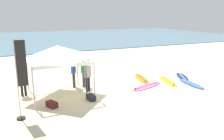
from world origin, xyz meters
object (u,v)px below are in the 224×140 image
object	(u,v)px
surfboard_blue	(191,84)
gear_bag_near_tent	(91,97)
person_green	(84,71)
gear_bag_by_pole	(52,104)
person_red	(23,78)
banner_flag	(21,83)
surfboard_orange	(142,78)
surfboard_navy	(182,77)
person_grey	(88,75)
surfboard_yellow	(168,81)
canopy_tent	(58,52)
person_blue	(74,71)
surfboard_pink	(147,86)

from	to	relation	value
surfboard_blue	gear_bag_near_tent	distance (m)	6.74
person_green	gear_bag_by_pole	distance (m)	3.53
person_green	gear_bag_near_tent	distance (m)	2.53
person_red	banner_flag	distance (m)	3.07
surfboard_orange	surfboard_navy	world-z (taller)	same
person_grey	person_red	bearing A→B (deg)	166.19
person_grey	surfboard_blue	bearing A→B (deg)	-12.34
surfboard_navy	surfboard_orange	bearing A→B (deg)	164.42
surfboard_yellow	banner_flag	bearing A→B (deg)	-168.47
canopy_tent	surfboard_blue	bearing A→B (deg)	-11.04
surfboard_yellow	person_grey	bearing A→B (deg)	176.72
person_blue	surfboard_yellow	bearing A→B (deg)	-14.11
surfboard_orange	person_red	world-z (taller)	person_red
person_grey	person_green	size ratio (longest dim) A/B	1.00
surfboard_navy	surfboard_pink	bearing A→B (deg)	-166.89
surfboard_yellow	surfboard_pink	bearing A→B (deg)	-170.36
canopy_tent	banner_flag	world-z (taller)	banner_flag
surfboard_blue	surfboard_orange	bearing A→B (deg)	132.37
surfboard_pink	person_red	distance (m)	7.20
surfboard_yellow	person_grey	xyz separation A→B (m)	(-5.45, 0.31, 0.95)
surfboard_blue	person_red	size ratio (longest dim) A/B	1.41
person_grey	canopy_tent	bearing A→B (deg)	174.30
surfboard_blue	gear_bag_near_tent	size ratio (longest dim) A/B	4.02
surfboard_yellow	person_grey	size ratio (longest dim) A/B	1.47
gear_bag_by_pole	surfboard_orange	bearing A→B (deg)	20.12
person_grey	person_blue	bearing A→B (deg)	112.54
surfboard_orange	person_blue	distance (m)	4.83
surfboard_orange	gear_bag_near_tent	bearing A→B (deg)	-153.05
surfboard_navy	surfboard_yellow	world-z (taller)	same
surfboard_navy	gear_bag_by_pole	bearing A→B (deg)	-170.39
surfboard_pink	surfboard_orange	xyz separation A→B (m)	(0.66, 1.63, 0.00)
surfboard_pink	person_red	xyz separation A→B (m)	(-6.98, 1.46, 0.95)
surfboard_blue	gear_bag_by_pole	world-z (taller)	gear_bag_by_pole
surfboard_navy	canopy_tent	bearing A→B (deg)	-179.76
person_blue	person_red	xyz separation A→B (m)	(-2.91, -0.35, 0.00)
canopy_tent	surfboard_blue	size ratio (longest dim) A/B	1.29
banner_flag	person_grey	bearing A→B (deg)	30.78
canopy_tent	person_green	size ratio (longest dim) A/B	1.81
surfboard_orange	surfboard_yellow	bearing A→B (deg)	-47.26
person_green	banner_flag	world-z (taller)	banner_flag
surfboard_yellow	person_green	distance (m)	5.60
gear_bag_near_tent	canopy_tent	bearing A→B (deg)	131.31
canopy_tent	gear_bag_near_tent	size ratio (longest dim) A/B	5.17
person_green	gear_bag_by_pole	size ratio (longest dim) A/B	2.85
person_blue	gear_bag_by_pole	bearing A→B (deg)	-125.22
surfboard_orange	person_red	xyz separation A→B (m)	(-7.64, -0.16, 0.95)
canopy_tent	gear_bag_by_pole	size ratio (longest dim) A/B	5.17
person_grey	person_red	xyz separation A→B (m)	(-3.40, 0.84, 0.00)
person_red	gear_bag_by_pole	bearing A→B (deg)	-64.19
gear_bag_near_tent	person_red	bearing A→B (deg)	145.30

